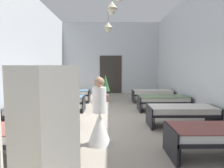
# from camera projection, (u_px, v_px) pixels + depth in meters

# --- Properties ---
(ground_plane) EXTENTS (6.66, 12.72, 0.10)m
(ground_plane) POSITION_uv_depth(u_px,v_px,m) (112.00, 119.00, 6.42)
(ground_plane) COLOR #9E9384
(room_shell) EXTENTS (6.46, 12.32, 4.49)m
(room_shell) POSITION_uv_depth(u_px,v_px,m) (111.00, 52.00, 7.52)
(room_shell) COLOR silver
(room_shell) RESTS_ON ground
(bed_left_row_0) EXTENTS (1.90, 0.84, 0.57)m
(bed_left_row_0) POSITION_uv_depth(u_px,v_px,m) (5.00, 135.00, 3.51)
(bed_left_row_0) COLOR black
(bed_left_row_0) RESTS_ON ground
(bed_right_row_0) EXTENTS (1.90, 0.84, 0.57)m
(bed_right_row_0) POSITION_uv_depth(u_px,v_px,m) (220.00, 134.00, 3.56)
(bed_right_row_0) COLOR black
(bed_right_row_0) RESTS_ON ground
(bed_left_row_1) EXTENTS (1.90, 0.84, 0.57)m
(bed_left_row_1) POSITION_uv_depth(u_px,v_px,m) (42.00, 111.00, 5.40)
(bed_left_row_1) COLOR black
(bed_left_row_1) RESTS_ON ground
(bed_right_row_1) EXTENTS (1.90, 0.84, 0.57)m
(bed_right_row_1) POSITION_uv_depth(u_px,v_px,m) (182.00, 111.00, 5.45)
(bed_right_row_1) COLOR black
(bed_right_row_1) RESTS_ON ground
(bed_left_row_2) EXTENTS (1.90, 0.84, 0.57)m
(bed_left_row_2) POSITION_uv_depth(u_px,v_px,m) (59.00, 100.00, 7.29)
(bed_left_row_2) COLOR black
(bed_left_row_2) RESTS_ON ground
(bed_right_row_2) EXTENTS (1.90, 0.84, 0.57)m
(bed_right_row_2) POSITION_uv_depth(u_px,v_px,m) (163.00, 100.00, 7.35)
(bed_right_row_2) COLOR black
(bed_right_row_2) RESTS_ON ground
(bed_left_row_3) EXTENTS (1.90, 0.84, 0.57)m
(bed_left_row_3) POSITION_uv_depth(u_px,v_px,m) (70.00, 93.00, 9.19)
(bed_left_row_3) COLOR black
(bed_left_row_3) RESTS_ON ground
(bed_right_row_3) EXTENTS (1.90, 0.84, 0.57)m
(bed_right_row_3) POSITION_uv_depth(u_px,v_px,m) (152.00, 93.00, 9.24)
(bed_right_row_3) COLOR black
(bed_right_row_3) RESTS_ON ground
(nurse_near_aisle) EXTENTS (0.52, 0.52, 1.49)m
(nurse_near_aisle) POSITION_uv_depth(u_px,v_px,m) (99.00, 120.00, 4.15)
(nurse_near_aisle) COLOR white
(nurse_near_aisle) RESTS_ON ground
(potted_plant) EXTENTS (0.44, 0.44, 1.30)m
(potted_plant) POSITION_uv_depth(u_px,v_px,m) (105.00, 86.00, 9.29)
(potted_plant) COLOR brown
(potted_plant) RESTS_ON ground
(privacy_screen) EXTENTS (1.25, 0.18, 1.70)m
(privacy_screen) POSITION_uv_depth(u_px,v_px,m) (24.00, 142.00, 2.14)
(privacy_screen) COLOR silver
(privacy_screen) RESTS_ON ground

